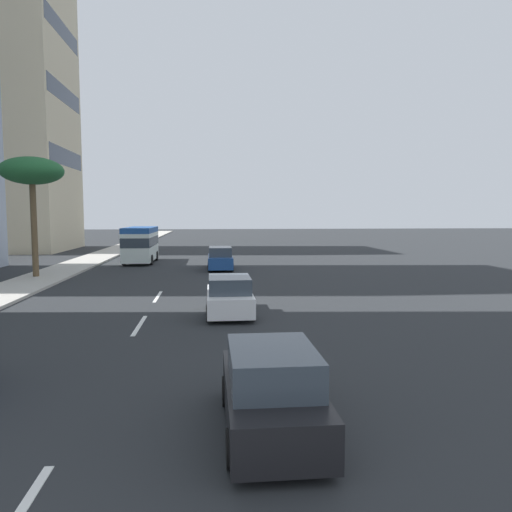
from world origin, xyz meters
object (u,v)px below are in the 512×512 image
Objects in this scene: minibus_lead at (141,243)px; car_fourth at (271,391)px; car_second at (220,259)px; palm_tree at (32,173)px; car_third at (229,296)px.

car_fourth is (-32.32, -7.05, -0.88)m from minibus_lead.
car_second reaches higher than car_fourth.
minibus_lead is at bearing 12.31° from car_fourth.
minibus_lead is 1.62× the size of car_fourth.
car_fourth is (-26.69, -0.40, -0.02)m from car_second.
palm_tree is at bearing 28.44° from car_fourth.
minibus_lead is at bearing -28.66° from palm_tree.
car_third is (-16.07, -0.04, -0.05)m from car_second.
car_second is 13.88m from palm_tree.
car_second is 0.60× the size of palm_tree.
car_second is 16.07m from car_third.
car_third is at bearing 1.95° from car_fourth.
car_third is at bearing -135.38° from palm_tree.
car_second is at bearing 49.73° from minibus_lead.
palm_tree is (12.10, 11.94, 5.99)m from car_third.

